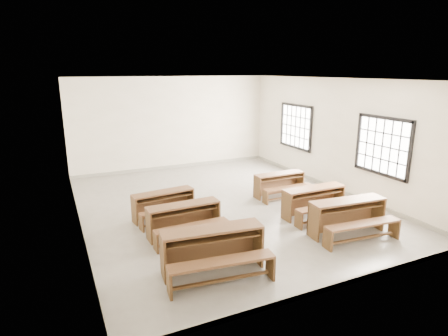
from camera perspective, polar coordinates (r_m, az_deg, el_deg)
name	(u,v)px	position (r m, az deg, el deg)	size (l,w,h in m)	color
room	(227,123)	(9.29, 0.51, 6.89)	(8.50, 8.50, 3.20)	gray
desk_set_0	(213,247)	(6.57, -1.64, -11.97)	(1.86, 1.11, 0.79)	brown
desk_set_1	(185,218)	(7.96, -6.03, -7.55)	(1.57, 0.84, 0.70)	brown
desk_set_2	(164,203)	(8.92, -9.10, -5.30)	(1.54, 0.92, 0.66)	brown
desk_set_3	(348,215)	(8.40, 18.44, -6.77)	(1.75, 1.02, 0.76)	brown
desk_set_4	(315,200)	(9.19, 13.68, -4.73)	(1.58, 0.82, 0.71)	brown
desk_set_5	(280,183)	(10.48, 8.54, -2.25)	(1.45, 0.75, 0.65)	brown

